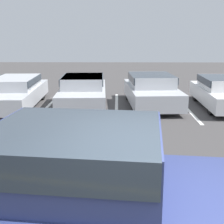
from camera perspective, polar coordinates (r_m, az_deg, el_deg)
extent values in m
cube|color=white|center=(12.91, -11.61, 1.05)|extent=(0.12, 5.23, 0.01)
cube|color=white|center=(12.61, 0.83, 1.02)|extent=(0.12, 5.23, 0.01)
cube|color=white|center=(12.90, 13.28, 0.94)|extent=(0.12, 5.23, 0.01)
cube|color=navy|center=(4.07, -2.44, -18.02)|extent=(5.79, 2.54, 0.86)
cube|color=navy|center=(3.78, -6.80, -7.73)|extent=(2.20, 2.00, 0.68)
cube|color=#2D3842|center=(3.73, -6.86, -5.55)|extent=(2.17, 2.05, 0.37)
cylinder|color=black|center=(4.97, 19.65, -16.06)|extent=(0.86, 0.41, 0.83)
cylinder|color=#ADADB2|center=(4.97, 19.65, -16.06)|extent=(0.49, 0.39, 0.46)
cylinder|color=black|center=(5.35, -19.51, -13.75)|extent=(0.86, 0.41, 0.83)
cylinder|color=#ADADB2|center=(5.35, -19.51, -13.75)|extent=(0.49, 0.39, 0.46)
cube|color=#B7BABF|center=(13.08, -17.18, 2.94)|extent=(1.93, 4.85, 0.59)
cube|color=#B7BABF|center=(13.09, -17.23, 5.18)|extent=(1.63, 2.55, 0.41)
cube|color=#2D3842|center=(13.08, -17.26, 5.53)|extent=(1.69, 2.50, 0.25)
cylinder|color=black|center=(11.61, -15.41, 0.94)|extent=(0.25, 0.63, 0.63)
cylinder|color=#ADADB2|center=(11.61, -15.41, 0.94)|extent=(0.25, 0.35, 0.34)
cylinder|color=black|center=(14.26, -12.79, 3.47)|extent=(0.25, 0.63, 0.63)
cylinder|color=#ADADB2|center=(14.26, -12.79, 3.47)|extent=(0.25, 0.35, 0.34)
cylinder|color=black|center=(14.62, -18.51, 3.35)|extent=(0.25, 0.63, 0.63)
cylinder|color=#ADADB2|center=(14.62, -18.51, 3.35)|extent=(0.25, 0.35, 0.34)
cube|color=#B7BABF|center=(12.66, -5.29, 3.19)|extent=(1.97, 4.43, 0.60)
cube|color=#B7BABF|center=(12.66, -5.32, 5.59)|extent=(1.67, 2.33, 0.45)
cube|color=#2D3842|center=(12.65, -5.32, 5.99)|extent=(1.73, 2.29, 0.27)
cylinder|color=black|center=(11.43, -1.79, 1.26)|extent=(0.23, 0.64, 0.63)
cylinder|color=#ADADB2|center=(11.43, -1.79, 1.26)|extent=(0.23, 0.35, 0.35)
cylinder|color=black|center=(11.54, -9.49, 1.19)|extent=(0.23, 0.64, 0.63)
cylinder|color=#ADADB2|center=(11.54, -9.49, 1.19)|extent=(0.23, 0.35, 0.35)
cylinder|color=black|center=(13.91, -1.77, 3.55)|extent=(0.23, 0.64, 0.63)
cylinder|color=#ADADB2|center=(13.91, -1.77, 3.55)|extent=(0.23, 0.35, 0.35)
cylinder|color=black|center=(14.00, -8.12, 3.49)|extent=(0.23, 0.64, 0.63)
cylinder|color=#ADADB2|center=(14.00, -8.12, 3.49)|extent=(0.23, 0.35, 0.35)
cube|color=#B7BABF|center=(12.78, 7.18, 3.33)|extent=(2.11, 4.38, 0.63)
cube|color=#B7BABF|center=(12.77, 7.18, 5.79)|extent=(1.75, 2.32, 0.46)
cube|color=#2D3842|center=(12.76, 7.20, 6.20)|extent=(1.82, 2.28, 0.27)
cylinder|color=black|center=(11.80, 11.98, 1.42)|extent=(0.25, 0.67, 0.65)
cylinder|color=#ADADB2|center=(11.80, 11.98, 1.42)|extent=(0.24, 0.37, 0.36)
cylinder|color=black|center=(11.49, 4.32, 1.36)|extent=(0.25, 0.67, 0.65)
cylinder|color=#ADADB2|center=(11.49, 4.32, 1.36)|extent=(0.24, 0.37, 0.36)
cylinder|color=black|center=(14.15, 9.46, 3.61)|extent=(0.25, 0.67, 0.65)
cylinder|color=#ADADB2|center=(14.15, 9.46, 3.61)|extent=(0.24, 0.37, 0.36)
cylinder|color=black|center=(13.90, 3.05, 3.59)|extent=(0.25, 0.67, 0.65)
cylinder|color=#ADADB2|center=(13.90, 3.05, 3.59)|extent=(0.24, 0.37, 0.36)
cube|color=silver|center=(13.15, 19.79, 2.80)|extent=(1.89, 4.26, 0.58)
cube|color=silver|center=(13.15, 19.86, 5.05)|extent=(1.64, 2.23, 0.44)
cylinder|color=black|center=(11.80, 17.81, 1.03)|extent=(0.21, 0.65, 0.65)
cylinder|color=#ADADB2|center=(11.80, 17.81, 1.03)|extent=(0.22, 0.36, 0.36)
cylinder|color=black|center=(14.12, 15.17, 3.27)|extent=(0.21, 0.65, 0.65)
cylinder|color=#ADADB2|center=(14.12, 15.17, 3.27)|extent=(0.22, 0.36, 0.36)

